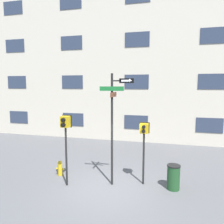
# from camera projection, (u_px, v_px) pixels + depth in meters

# --- Properties ---
(ground_plane) EXTENTS (60.00, 60.00, 0.00)m
(ground_plane) POSITION_uv_depth(u_px,v_px,m) (107.00, 190.00, 8.37)
(ground_plane) COLOR #515154
(building_facade) EXTENTS (24.00, 0.63, 14.13)m
(building_facade) POSITION_uv_depth(u_px,v_px,m) (138.00, 40.00, 14.97)
(building_facade) COLOR beige
(building_facade) RESTS_ON ground_plane
(street_sign_pole) EXTENTS (1.33, 0.91, 4.47)m
(street_sign_pole) POSITION_uv_depth(u_px,v_px,m) (114.00, 120.00, 8.55)
(street_sign_pole) COLOR black
(street_sign_pole) RESTS_ON ground_plane
(pedestrian_signal_left) EXTENTS (0.40, 0.40, 2.85)m
(pedestrian_signal_left) POSITION_uv_depth(u_px,v_px,m) (66.00, 130.00, 8.53)
(pedestrian_signal_left) COLOR black
(pedestrian_signal_left) RESTS_ON ground_plane
(pedestrian_signal_right) EXTENTS (0.40, 0.40, 2.54)m
(pedestrian_signal_right) POSITION_uv_depth(u_px,v_px,m) (144.00, 136.00, 8.68)
(pedestrian_signal_right) COLOR black
(pedestrian_signal_right) RESTS_ON ground_plane
(fire_hydrant) EXTENTS (0.36, 0.20, 0.67)m
(fire_hydrant) POSITION_uv_depth(u_px,v_px,m) (60.00, 168.00, 9.74)
(fire_hydrant) COLOR gold
(fire_hydrant) RESTS_ON ground_plane
(trash_bin) EXTENTS (0.51, 0.51, 0.97)m
(trash_bin) POSITION_uv_depth(u_px,v_px,m) (173.00, 177.00, 8.42)
(trash_bin) COLOR #1E4723
(trash_bin) RESTS_ON ground_plane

